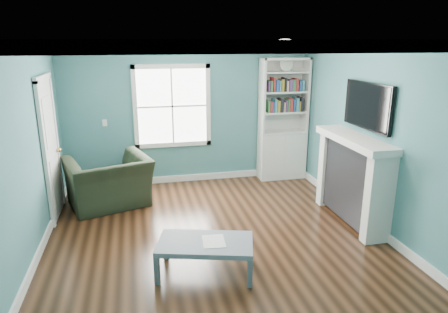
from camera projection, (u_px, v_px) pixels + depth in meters
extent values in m
plane|color=black|center=(216.00, 241.00, 5.37)|extent=(5.00, 5.00, 0.00)
plane|color=#37737D|center=(189.00, 114.00, 7.35)|extent=(4.50, 0.00, 4.50)
plane|color=#37737D|center=(291.00, 242.00, 2.67)|extent=(4.50, 0.00, 4.50)
plane|color=#37737D|center=(22.00, 159.00, 4.53)|extent=(0.00, 5.00, 5.00)
plane|color=#37737D|center=(376.00, 139.00, 5.48)|extent=(0.00, 5.00, 5.00)
plane|color=white|center=(215.00, 40.00, 4.65)|extent=(5.00, 5.00, 0.00)
cube|color=white|center=(190.00, 178.00, 7.68)|extent=(4.50, 0.03, 0.12)
cube|color=white|center=(38.00, 256.00, 4.88)|extent=(0.03, 5.00, 0.12)
cube|color=white|center=(366.00, 221.00, 5.83)|extent=(0.03, 5.00, 0.12)
cube|color=white|center=(187.00, 43.00, 6.98)|extent=(4.50, 0.04, 0.08)
cube|color=white|center=(300.00, 47.00, 2.33)|extent=(4.50, 0.04, 0.08)
cube|color=white|center=(7.00, 44.00, 4.19)|extent=(0.04, 5.00, 0.08)
cube|color=white|center=(385.00, 43.00, 5.13)|extent=(0.04, 5.00, 0.08)
cube|color=white|center=(172.00, 106.00, 7.24)|extent=(1.24, 0.01, 1.34)
cube|color=white|center=(135.00, 108.00, 7.09)|extent=(0.08, 0.06, 1.50)
cube|color=white|center=(208.00, 105.00, 7.37)|extent=(0.08, 0.06, 1.50)
cube|color=white|center=(174.00, 144.00, 7.42)|extent=(1.40, 0.06, 0.08)
cube|color=white|center=(171.00, 66.00, 7.03)|extent=(1.40, 0.06, 0.08)
cube|color=white|center=(172.00, 106.00, 7.23)|extent=(1.24, 0.03, 0.03)
cube|color=white|center=(172.00, 106.00, 7.23)|extent=(0.03, 0.03, 1.34)
cube|color=silver|center=(281.00, 155.00, 7.77)|extent=(0.90, 0.35, 0.90)
cube|color=silver|center=(262.00, 97.00, 7.36)|extent=(0.04, 0.35, 1.40)
cube|color=silver|center=(305.00, 95.00, 7.54)|extent=(0.04, 0.35, 1.40)
cube|color=silver|center=(281.00, 95.00, 7.60)|extent=(0.90, 0.02, 1.40)
cube|color=silver|center=(286.00, 59.00, 7.26)|extent=(0.90, 0.35, 0.04)
cube|color=silver|center=(282.00, 132.00, 7.64)|extent=(0.84, 0.33, 0.03)
cube|color=silver|center=(283.00, 112.00, 7.53)|extent=(0.84, 0.33, 0.03)
cube|color=silver|center=(284.00, 92.00, 7.43)|extent=(0.84, 0.33, 0.03)
cube|color=silver|center=(285.00, 72.00, 7.33)|extent=(0.84, 0.33, 0.03)
cube|color=#33723F|center=(284.00, 106.00, 7.48)|extent=(0.70, 0.25, 0.22)
cube|color=maroon|center=(285.00, 85.00, 7.37)|extent=(0.70, 0.25, 0.22)
cylinder|color=beige|center=(286.00, 64.00, 7.24)|extent=(0.26, 0.06, 0.26)
cube|color=black|center=(353.00, 183.00, 5.83)|extent=(0.30, 1.20, 1.10)
cube|color=black|center=(351.00, 195.00, 5.88)|extent=(0.22, 0.65, 0.70)
cube|color=silver|center=(379.00, 200.00, 5.20)|extent=(0.36, 0.16, 1.20)
cube|color=silver|center=(331.00, 169.00, 6.46)|extent=(0.36, 0.16, 1.20)
cube|color=silver|center=(355.00, 140.00, 5.64)|extent=(0.44, 1.58, 0.10)
cube|color=black|center=(368.00, 106.00, 5.54)|extent=(0.06, 1.10, 0.65)
cube|color=silver|center=(51.00, 151.00, 5.93)|extent=(0.04, 0.80, 2.05)
cube|color=white|center=(45.00, 159.00, 5.51)|extent=(0.05, 0.08, 2.13)
cube|color=white|center=(57.00, 143.00, 6.35)|extent=(0.05, 0.08, 2.13)
cube|color=white|center=(42.00, 78.00, 5.63)|extent=(0.05, 0.98, 0.08)
sphere|color=#BF8C3F|center=(59.00, 150.00, 6.24)|extent=(0.07, 0.07, 0.07)
ellipsoid|color=white|center=(285.00, 45.00, 4.95)|extent=(0.34, 0.34, 0.15)
cylinder|color=white|center=(285.00, 41.00, 4.93)|extent=(0.38, 0.38, 0.03)
cube|color=white|center=(105.00, 123.00, 7.05)|extent=(0.08, 0.01, 0.12)
imported|color=black|center=(108.00, 174.00, 6.41)|extent=(1.42, 1.14, 1.08)
cube|color=#4E555E|center=(157.00, 270.00, 4.38)|extent=(0.07, 0.07, 0.33)
cube|color=#4E555E|center=(250.00, 273.00, 4.33)|extent=(0.07, 0.07, 0.33)
cube|color=#4E555E|center=(166.00, 247.00, 4.89)|extent=(0.07, 0.07, 0.33)
cube|color=#4E555E|center=(249.00, 249.00, 4.84)|extent=(0.07, 0.07, 0.33)
cube|color=slate|center=(205.00, 244.00, 4.56)|extent=(1.20, 0.86, 0.06)
cube|color=white|center=(214.00, 241.00, 4.55)|extent=(0.28, 0.34, 0.00)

